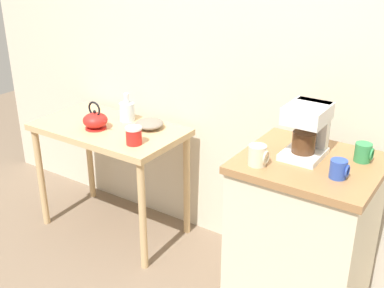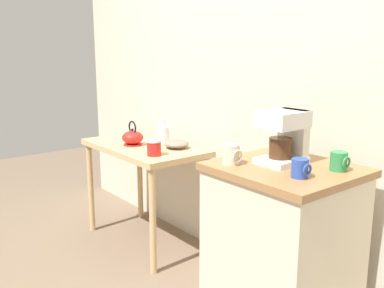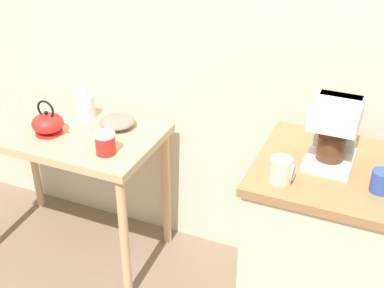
% 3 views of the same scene
% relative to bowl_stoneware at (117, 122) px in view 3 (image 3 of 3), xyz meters
% --- Properties ---
extents(ground_plane, '(8.00, 8.00, 0.00)m').
position_rel_bowl_stoneware_xyz_m(ground_plane, '(0.49, -0.12, -0.78)').
color(ground_plane, '#7A6651').
extents(wooden_table, '(0.96, 0.53, 0.75)m').
position_rel_bowl_stoneware_xyz_m(wooden_table, '(-0.23, -0.12, -0.13)').
color(wooden_table, tan).
rests_on(wooden_table, ground_plane).
extents(kitchen_counter, '(0.65, 0.59, 0.88)m').
position_rel_bowl_stoneware_xyz_m(kitchen_counter, '(1.10, -0.17, -0.34)').
color(kitchen_counter, beige).
rests_on(kitchen_counter, ground_plane).
extents(bowl_stoneware, '(0.18, 0.18, 0.06)m').
position_rel_bowl_stoneware_xyz_m(bowl_stoneware, '(0.00, 0.00, 0.00)').
color(bowl_stoneware, gray).
rests_on(bowl_stoneware, wooden_table).
extents(teakettle, '(0.19, 0.15, 0.18)m').
position_rel_bowl_stoneware_xyz_m(teakettle, '(-0.27, -0.19, 0.02)').
color(teakettle, red).
rests_on(teakettle, wooden_table).
extents(glass_carafe_vase, '(0.10, 0.10, 0.18)m').
position_rel_bowl_stoneware_xyz_m(glass_carafe_vase, '(-0.21, 0.03, 0.03)').
color(glass_carafe_vase, silver).
rests_on(glass_carafe_vase, wooden_table).
extents(canister_enamel, '(0.10, 0.10, 0.11)m').
position_rel_bowl_stoneware_xyz_m(canister_enamel, '(0.08, -0.24, 0.02)').
color(canister_enamel, red).
rests_on(canister_enamel, wooden_table).
extents(coffee_maker, '(0.18, 0.22, 0.26)m').
position_rel_bowl_stoneware_xyz_m(coffee_maker, '(1.06, -0.13, 0.25)').
color(coffee_maker, white).
rests_on(coffee_maker, kitchen_counter).
extents(mug_blue, '(0.08, 0.07, 0.08)m').
position_rel_bowl_stoneware_xyz_m(mug_blue, '(1.27, -0.27, 0.15)').
color(mug_blue, '#2D4CAD').
rests_on(mug_blue, kitchen_counter).
extents(mug_small_cream, '(0.09, 0.08, 0.10)m').
position_rel_bowl_stoneware_xyz_m(mug_small_cream, '(0.91, -0.35, 0.15)').
color(mug_small_cream, beige).
rests_on(mug_small_cream, kitchen_counter).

